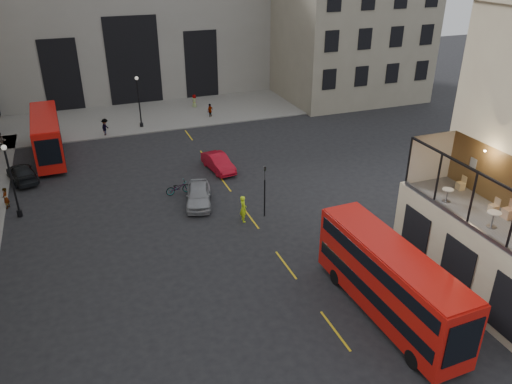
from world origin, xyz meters
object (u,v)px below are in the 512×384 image
object	(u,v)px
pedestrian_e	(6,198)
bus_near	(389,278)
pedestrian_a	(1,142)
pedestrian_b	(105,128)
car_a	(199,195)
cafe_table_mid	(493,217)
street_lamp_a	(13,185)
bus_far	(47,134)
cafe_chair_b	(508,213)
cyclist	(243,209)
bicycle	(178,188)
cafe_table_far	(447,193)
cafe_chair_c	(494,208)
traffic_light_far	(45,134)
street_lamp_b	(139,105)
car_b	(218,163)
cafe_chair_d	(461,185)
car_c	(22,173)
pedestrian_d	(194,101)
traffic_light_near	(265,185)
pedestrian_c	(210,111)

from	to	relation	value
pedestrian_e	bus_near	bearing A→B (deg)	61.37
pedestrian_a	pedestrian_b	xyz separation A→B (m)	(9.30, 0.65, 0.00)
car_a	cafe_table_mid	xyz separation A→B (m)	(10.80, -15.98, 4.40)
street_lamp_a	bus_far	world-z (taller)	street_lamp_a
bus_near	cafe_chair_b	bearing A→B (deg)	-3.49
cyclist	street_lamp_a	bearing A→B (deg)	68.12
cafe_chair_b	bicycle	bearing A→B (deg)	126.73
cafe_table_far	cafe_chair_c	distance (m)	2.36
traffic_light_far	cafe_table_mid	distance (m)	35.58
street_lamp_b	bicycle	bearing A→B (deg)	-89.39
car_b	cafe_chair_d	distance (m)	20.11
street_lamp_b	car_a	world-z (taller)	street_lamp_b
traffic_light_far	cafe_chair_c	xyz separation A→B (m)	(22.16, -27.46, 2.42)
car_c	pedestrian_b	world-z (taller)	pedestrian_b
pedestrian_b	pedestrian_d	bearing A→B (deg)	-33.22
bus_far	bicycle	size ratio (longest dim) A/B	5.02
cyclist	pedestrian_d	distance (m)	27.25
cyclist	cafe_chair_b	distance (m)	16.16
bicycle	cafe_chair_b	world-z (taller)	cafe_chair_b
bicycle	pedestrian_d	world-z (taller)	pedestrian_d
car_a	cafe_chair_d	distance (m)	17.69
car_a	cafe_table_mid	world-z (taller)	cafe_table_mid
traffic_light_near	bus_near	world-z (taller)	bus_near
bus_far	cafe_chair_c	size ratio (longest dim) A/B	12.14
pedestrian_d	cafe_chair_d	xyz separation A→B (m)	(6.57, -35.58, 4.06)
traffic_light_near	cafe_chair_b	world-z (taller)	cafe_chair_b
traffic_light_far	bus_near	size ratio (longest dim) A/B	0.38
cafe_table_mid	cafe_chair_b	xyz separation A→B (m)	(1.44, 0.43, -0.25)
car_a	pedestrian_a	bearing A→B (deg)	145.45
pedestrian_b	cafe_chair_d	distance (m)	34.23
car_b	bicycle	bearing A→B (deg)	-150.60
pedestrian_c	cafe_chair_d	distance (m)	32.15
cafe_table_mid	bicycle	bearing A→B (deg)	123.00
traffic_light_near	pedestrian_d	xyz separation A→B (m)	(1.89, 26.90, -1.64)
traffic_light_near	car_c	xyz separation A→B (m)	(-16.00, 12.32, -1.78)
traffic_light_near	cafe_chair_c	size ratio (longest dim) A/B	4.73
cyclist	pedestrian_a	xyz separation A→B (m)	(-16.39, 20.16, -0.07)
street_lamp_a	cafe_table_far	bearing A→B (deg)	-34.47
street_lamp_a	bus_far	distance (m)	10.93
car_b	cyclist	world-z (taller)	cyclist
car_b	car_c	size ratio (longest dim) A/B	0.94
bus_far	cafe_table_mid	bearing A→B (deg)	-54.58
bicycle	pedestrian_b	world-z (taller)	pedestrian_b
traffic_light_near	cafe_table_far	xyz separation A→B (m)	(6.73, -9.60, 2.66)
traffic_light_far	pedestrian_d	size ratio (longest dim) A/B	2.43
car_a	cafe_table_mid	bearing A→B (deg)	-40.93
car_c	pedestrian_b	bearing A→B (deg)	-145.60
traffic_light_far	car_a	xyz separation A→B (m)	(10.18, -12.62, -1.68)
cafe_chair_c	bus_near	bearing A→B (deg)	-177.08
cafe_table_mid	bus_near	bearing A→B (deg)	170.62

